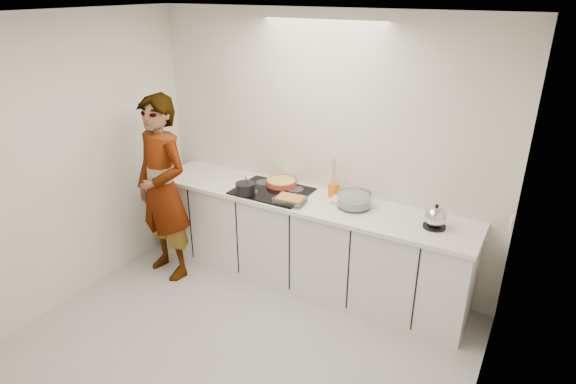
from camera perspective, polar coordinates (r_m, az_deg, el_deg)
The scene contains 17 objects.
floor at distance 4.16m, azimuth -6.94°, elevation -18.72°, with size 3.60×3.20×0.00m, color #ACABAA.
ceiling at distance 3.10m, azimuth -9.39°, elevation 19.79°, with size 3.60×3.20×0.00m, color white.
wall_back at distance 4.70m, azimuth 3.86°, elevation 5.00°, with size 3.60×0.00×2.60m, color white.
wall_front at distance 2.57m, azimuth -30.87°, elevation -15.71°, with size 3.60×0.00×2.60m, color white.
wall_left at distance 4.69m, azimuth -25.83°, elevation 2.58°, with size 0.00×3.20×2.60m, color white.
wall_right at distance 2.86m, azimuth 22.92°, elevation -9.91°, with size 0.02×3.20×2.60m.
base_cabinets at distance 4.79m, azimuth 1.89°, elevation -5.93°, with size 3.20×0.58×0.87m, color white.
countertop at distance 4.58m, azimuth 1.97°, elevation -0.97°, with size 3.24×0.64×0.04m, color white.
hob at distance 4.72m, azimuth -1.91°, elevation 0.11°, with size 0.72×0.54×0.01m, color black.
tart_dish at distance 4.83m, azimuth -0.78°, elevation 1.19°, with size 0.37×0.37×0.05m.
saucepan at distance 4.64m, azimuth -5.08°, elevation 0.45°, with size 0.25×0.25×0.18m.
baking_dish at distance 4.44m, azimuth 0.27°, elevation -0.88°, with size 0.29×0.22×0.05m.
mixing_bowl at distance 4.41m, azimuth 7.85°, elevation -0.99°, with size 0.35×0.35×0.14m.
tea_towel at distance 4.50m, azimuth 6.68°, elevation -1.04°, with size 0.24×0.17×0.04m, color white.
kettle at distance 4.18m, azimuth 17.06°, elevation -2.93°, with size 0.22×0.22×0.21m.
utensil_crock at distance 4.61m, azimuth 5.44°, elevation 0.26°, with size 0.11×0.11×0.14m, color orange.
cook at distance 4.87m, azimuth -14.65°, elevation 0.31°, with size 0.68×0.45×1.87m, color white.
Camera 1 is at (1.93, -2.42, 2.78)m, focal length 30.00 mm.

